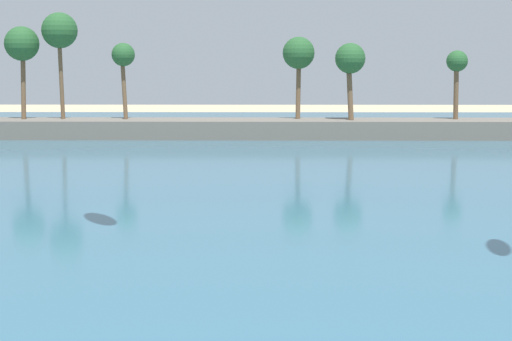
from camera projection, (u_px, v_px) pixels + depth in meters
sea at (226, 150)px, 65.14m from camera, size 220.00×101.19×0.06m
palm_headland at (199, 102)px, 75.39m from camera, size 82.12×6.25×13.08m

